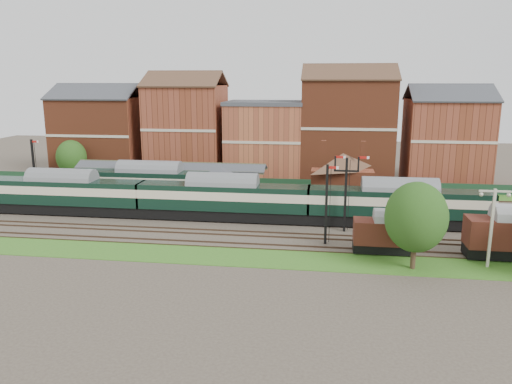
# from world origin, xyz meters

# --- Properties ---
(ground) EXTENTS (160.00, 160.00, 0.00)m
(ground) POSITION_xyz_m (0.00, 0.00, 0.00)
(ground) COLOR #473D33
(ground) RESTS_ON ground
(grass_back) EXTENTS (90.00, 4.50, 0.06)m
(grass_back) POSITION_xyz_m (0.00, 16.00, 0.03)
(grass_back) COLOR #2D6619
(grass_back) RESTS_ON ground
(grass_front) EXTENTS (90.00, 5.00, 0.06)m
(grass_front) POSITION_xyz_m (0.00, -12.00, 0.03)
(grass_front) COLOR #2D6619
(grass_front) RESTS_ON ground
(fence) EXTENTS (90.00, 0.12, 1.50)m
(fence) POSITION_xyz_m (0.00, 18.00, 0.75)
(fence) COLOR #193823
(fence) RESTS_ON ground
(platform) EXTENTS (55.00, 3.40, 1.00)m
(platform) POSITION_xyz_m (-5.00, 9.75, 0.50)
(platform) COLOR #2D2D2D
(platform) RESTS_ON ground
(signal_box) EXTENTS (5.40, 5.40, 6.00)m
(signal_box) POSITION_xyz_m (-3.00, 3.25, 3.19)
(signal_box) COLOR #5D704F
(signal_box) RESTS_ON ground
(brick_hut) EXTENTS (3.20, 2.64, 2.94)m
(brick_hut) POSITION_xyz_m (5.00, 3.25, 1.20)
(brick_hut) COLOR brown
(brick_hut) RESTS_ON ground
(station_building) EXTENTS (8.10, 8.10, 5.90)m
(station_building) POSITION_xyz_m (12.00, 9.75, 3.96)
(station_building) COLOR brown
(station_building) RESTS_ON platform
(canopy) EXTENTS (26.00, 3.89, 4.08)m
(canopy) POSITION_xyz_m (-11.00, 9.75, 4.58)
(canopy) COLOR #495032
(canopy) RESTS_ON platform
(semaphore_bracket) EXTENTS (3.60, 0.25, 8.18)m
(semaphore_bracket) POSITION_xyz_m (12.04, -2.50, 4.63)
(semaphore_bracket) COLOR black
(semaphore_bracket) RESTS_ON ground
(semaphore_platform_end) EXTENTS (1.23, 0.25, 8.00)m
(semaphore_platform_end) POSITION_xyz_m (-29.98, 8.00, 4.16)
(semaphore_platform_end) COLOR black
(semaphore_platform_end) RESTS_ON ground
(semaphore_siding) EXTENTS (1.23, 0.25, 8.00)m
(semaphore_siding) POSITION_xyz_m (10.02, -7.00, 4.16)
(semaphore_siding) COLOR black
(semaphore_siding) RESTS_ON ground
(yard_lamp) EXTENTS (2.60, 0.22, 7.00)m
(yard_lamp) POSITION_xyz_m (24.00, -11.50, 3.99)
(yard_lamp) COLOR beige
(yard_lamp) RESTS_ON ground
(town_backdrop) EXTENTS (69.00, 10.00, 16.00)m
(town_backdrop) POSITION_xyz_m (-0.18, 25.00, 7.00)
(town_backdrop) COLOR brown
(town_backdrop) RESTS_ON ground
(dmu_train) EXTENTS (58.96, 3.10, 4.53)m
(dmu_train) POSITION_xyz_m (-1.78, 0.00, 2.63)
(dmu_train) COLOR black
(dmu_train) RESTS_ON ground
(platform_railcar) EXTENTS (20.06, 3.16, 4.62)m
(platform_railcar) POSITION_xyz_m (-12.83, 6.50, 2.68)
(platform_railcar) COLOR black
(platform_railcar) RESTS_ON ground
(goods_van_a) EXTENTS (5.50, 2.38, 3.34)m
(goods_van_a) POSITION_xyz_m (15.35, -9.00, 1.91)
(goods_van_a) COLOR black
(goods_van_a) RESTS_ON ground
(goods_van_b) EXTENTS (6.54, 2.83, 3.97)m
(goods_van_b) POSITION_xyz_m (25.96, -9.00, 2.24)
(goods_van_b) COLOR black
(goods_van_b) RESTS_ON ground
(tree_far) EXTENTS (5.25, 5.25, 7.66)m
(tree_far) POSITION_xyz_m (17.50, -12.78, 4.63)
(tree_far) COLOR #382619
(tree_far) RESTS_ON ground
(tree_back) EXTENTS (4.63, 4.63, 6.77)m
(tree_back) POSITION_xyz_m (-29.62, 17.66, 4.09)
(tree_back) COLOR #382619
(tree_back) RESTS_ON ground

